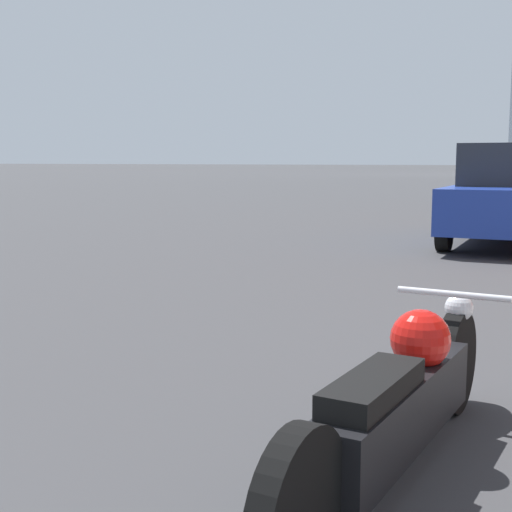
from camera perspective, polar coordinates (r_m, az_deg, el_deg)
motorcycle at (r=3.34m, az=11.51°, el=-11.25°), size 0.62×2.57×0.72m
parked_car_blue at (r=12.80m, az=19.69°, el=4.60°), size 1.90×4.49×1.69m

